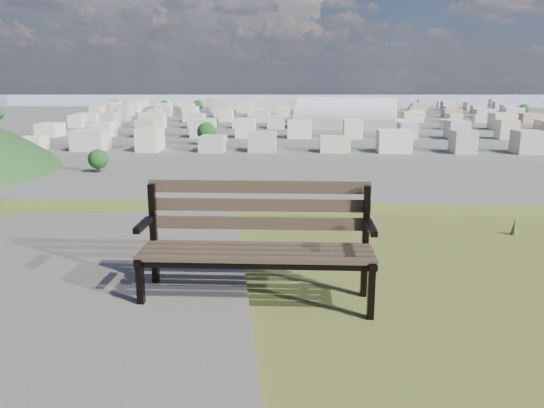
{
  "coord_description": "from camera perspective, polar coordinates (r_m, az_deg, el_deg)",
  "views": [
    {
      "loc": [
        0.11,
        -2.41,
        26.62
      ],
      "look_at": [
        -0.21,
        3.22,
        25.3
      ],
      "focal_mm": 35.0,
      "sensor_mm": 36.0,
      "label": 1
    }
  ],
  "objects": [
    {
      "name": "park_bench",
      "position": [
        3.9,
        -1.58,
        -3.55
      ],
      "size": [
        1.69,
        0.56,
        0.88
      ],
      "rotation": [
        0.0,
        0.0,
        0.01
      ],
      "color": "#433227",
      "rests_on": "hilltop_mesa"
    },
    {
      "name": "gravel_patch",
      "position": [
        4.59,
        -22.64,
        -8.03
      ],
      "size": [
        3.7,
        4.8,
        0.09
      ],
      "primitive_type": "cube",
      "rotation": [
        0.0,
        0.0,
        0.15
      ],
      "color": "#68625A",
      "rests_on": "hilltop_mesa"
    },
    {
      "name": "arena",
      "position": [
        305.05,
        8.01,
        9.05
      ],
      "size": [
        57.88,
        32.97,
        23.01
      ],
      "rotation": [
        0.0,
        0.0,
        -0.19
      ],
      "color": "#B6B7B2",
      "rests_on": "ground"
    },
    {
      "name": "city_blocks",
      "position": [
        397.52,
        3.22,
        9.81
      ],
      "size": [
        395.0,
        361.0,
        7.0
      ],
      "color": "silver",
      "rests_on": "ground"
    },
    {
      "name": "city_trees",
      "position": [
        323.23,
        -1.53,
        9.3
      ],
      "size": [
        406.52,
        387.2,
        9.98
      ],
      "color": "#332719",
      "rests_on": "ground"
    },
    {
      "name": "bay_water",
      "position": [
        902.8,
        3.25,
        11.45
      ],
      "size": [
        2400.0,
        700.0,
        0.12
      ],
      "primitive_type": "cube",
      "color": "#92A4BA",
      "rests_on": "ground"
    },
    {
      "name": "far_hills",
      "position": [
        1406.66,
        0.73,
        13.12
      ],
      "size": [
        2050.0,
        340.0,
        60.0
      ],
      "color": "#92A4B6",
      "rests_on": "ground"
    }
  ]
}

